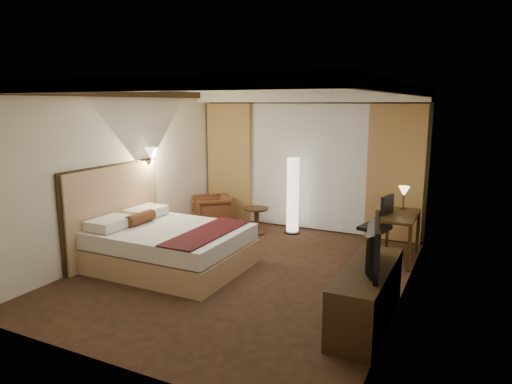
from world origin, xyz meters
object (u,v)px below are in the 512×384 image
at_px(floor_lamp, 293,196).
at_px(dresser, 367,296).
at_px(office_chair, 375,226).
at_px(armchair, 212,210).
at_px(bed, 171,247).
at_px(desk, 398,237).
at_px(side_table, 257,221).
at_px(television, 367,241).

xyz_separation_m(floor_lamp, dresser, (2.13, -3.08, -0.41)).
bearing_deg(office_chair, armchair, -172.09).
bearing_deg(bed, desk, 32.04).
bearing_deg(bed, side_table, 80.79).
distance_m(side_table, dresser, 3.87).
relative_size(armchair, floor_lamp, 0.49).
bearing_deg(television, desk, -11.18).
bearing_deg(floor_lamp, television, -55.76).
xyz_separation_m(office_chair, dresser, (0.41, -2.36, -0.20)).
bearing_deg(office_chair, bed, -131.61).
xyz_separation_m(armchair, desk, (3.65, -0.28, 0.01)).
distance_m(dresser, television, 0.64).
relative_size(office_chair, television, 0.99).
xyz_separation_m(bed, dresser, (3.10, -0.50, 0.01)).
bearing_deg(office_chair, floor_lamp, 170.84).
bearing_deg(armchair, bed, -24.51).
relative_size(bed, armchair, 2.99).
height_order(armchair, dresser, armchair).
xyz_separation_m(floor_lamp, television, (2.10, -3.08, 0.23)).
distance_m(armchair, office_chair, 3.31).
xyz_separation_m(bed, television, (3.07, -0.50, 0.66)).
relative_size(floor_lamp, desk, 1.33).
height_order(armchair, floor_lamp, floor_lamp).
bearing_deg(armchair, side_table, 52.53).
bearing_deg(dresser, armchair, 143.97).
xyz_separation_m(bed, side_table, (0.36, 2.23, -0.06)).
bearing_deg(floor_lamp, dresser, -55.38).
distance_m(floor_lamp, dresser, 3.77).
distance_m(bed, armchair, 2.27).
xyz_separation_m(armchair, dresser, (3.70, -2.69, -0.03)).
height_order(side_table, floor_lamp, floor_lamp).
xyz_separation_m(side_table, television, (2.70, -2.74, 0.72)).
xyz_separation_m(desk, office_chair, (-0.36, -0.05, 0.15)).
height_order(armchair, side_table, armchair).
distance_m(armchair, dresser, 4.58).
relative_size(side_table, television, 0.48).
xyz_separation_m(side_table, office_chair, (2.32, -0.38, 0.27)).
xyz_separation_m(floor_lamp, desk, (2.08, -0.67, -0.37)).
bearing_deg(dresser, office_chair, 99.92).
bearing_deg(side_table, office_chair, -9.23).
distance_m(side_table, floor_lamp, 0.85).
height_order(bed, television, television).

